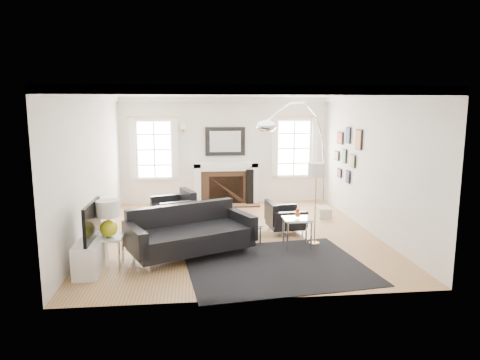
{
  "coord_description": "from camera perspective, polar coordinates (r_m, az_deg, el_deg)",
  "views": [
    {
      "loc": [
        -0.8,
        -8.31,
        2.52
      ],
      "look_at": [
        0.11,
        0.3,
        1.06
      ],
      "focal_mm": 32.0,
      "sensor_mm": 36.0,
      "label": 1
    }
  ],
  "objects": [
    {
      "name": "side_table_left",
      "position": [
        7.29,
        -17.0,
        -8.01
      ],
      "size": [
        0.43,
        0.43,
        0.47
      ],
      "color": "silver",
      "rests_on": "floor"
    },
    {
      "name": "front_wall",
      "position": [
        5.48,
        2.47,
        -2.22
      ],
      "size": [
        5.5,
        0.04,
        2.8
      ],
      "primitive_type": "cube",
      "color": "silver",
      "rests_on": "floor"
    },
    {
      "name": "gourd_lamp",
      "position": [
        7.17,
        -17.18,
        -4.62
      ],
      "size": [
        0.37,
        0.37,
        0.6
      ],
      "color": "#CBD31A",
      "rests_on": "side_table_left"
    },
    {
      "name": "window_left",
      "position": [
        11.35,
        -11.35,
        4.02
      ],
      "size": [
        1.24,
        0.15,
        1.62
      ],
      "color": "white",
      "rests_on": "back_wall"
    },
    {
      "name": "back_wall",
      "position": [
        11.39,
        -1.99,
        3.93
      ],
      "size": [
        5.5,
        0.04,
        2.8
      ],
      "primitive_type": "cube",
      "color": "silver",
      "rests_on": "floor"
    },
    {
      "name": "speaker_tower",
      "position": [
        11.23,
        1.26,
        -0.94
      ],
      "size": [
        0.2,
        0.2,
        0.94
      ],
      "primitive_type": "cube",
      "rotation": [
        0.0,
        0.0,
        0.05
      ],
      "color": "black",
      "rests_on": "floor"
    },
    {
      "name": "fireplace",
      "position": [
        11.3,
        -1.89,
        -0.51
      ],
      "size": [
        1.7,
        0.69,
        1.11
      ],
      "color": "white",
      "rests_on": "floor"
    },
    {
      "name": "orange_vase",
      "position": [
        7.78,
        7.68,
        -4.41
      ],
      "size": [
        0.1,
        0.1,
        0.16
      ],
      "color": "#B44A17",
      "rests_on": "nesting_table"
    },
    {
      "name": "crown_molding",
      "position": [
        8.35,
        -0.55,
        11.09
      ],
      "size": [
        5.5,
        6.0,
        0.12
      ],
      "primitive_type": "cube",
      "color": "white",
      "rests_on": "back_wall"
    },
    {
      "name": "stick_floor_lamp",
      "position": [
        7.93,
        10.15,
        0.8
      ],
      "size": [
        0.31,
        0.31,
        1.54
      ],
      "color": "#C88B45",
      "rests_on": "floor"
    },
    {
      "name": "ceiling",
      "position": [
        8.35,
        -0.56,
        11.5
      ],
      "size": [
        5.5,
        6.0,
        0.02
      ],
      "primitive_type": "cube",
      "color": "white",
      "rests_on": "back_wall"
    },
    {
      "name": "coffee_table",
      "position": [
        8.32,
        -0.12,
        -5.72
      ],
      "size": [
        0.8,
        0.8,
        0.36
      ],
      "color": "silver",
      "rests_on": "floor"
    },
    {
      "name": "arc_floor_lamp",
      "position": [
        9.12,
        7.73,
        2.99
      ],
      "size": [
        1.94,
        1.8,
        2.75
      ],
      "color": "silver",
      "rests_on": "floor"
    },
    {
      "name": "window_right",
      "position": [
        11.61,
        7.2,
        4.25
      ],
      "size": [
        1.24,
        0.15,
        1.62
      ],
      "color": "white",
      "rests_on": "back_wall"
    },
    {
      "name": "area_rug",
      "position": [
        7.07,
        4.79,
        -11.28
      ],
      "size": [
        3.08,
        2.67,
        0.01
      ],
      "primitive_type": "cube",
      "rotation": [
        0.0,
        0.0,
        0.12
      ],
      "color": "black",
      "rests_on": "floor"
    },
    {
      "name": "floor",
      "position": [
        8.72,
        -0.53,
        -7.23
      ],
      "size": [
        6.0,
        6.0,
        0.0
      ],
      "primitive_type": "plane",
      "color": "olive",
      "rests_on": "ground"
    },
    {
      "name": "mantel_mirror",
      "position": [
        11.32,
        -1.98,
        5.16
      ],
      "size": [
        1.05,
        0.07,
        0.75
      ],
      "color": "black",
      "rests_on": "back_wall"
    },
    {
      "name": "tv_unit",
      "position": [
        7.15,
        -19.25,
        -8.82
      ],
      "size": [
        0.35,
        1.0,
        1.09
      ],
      "color": "white",
      "rests_on": "floor"
    },
    {
      "name": "armchair_left",
      "position": [
        9.51,
        -8.58,
        -3.8
      ],
      "size": [
        1.05,
        1.11,
        0.61
      ],
      "color": "black",
      "rests_on": "floor"
    },
    {
      "name": "left_wall",
      "position": [
        8.61,
        -19.09,
        1.57
      ],
      "size": [
        0.04,
        6.0,
        2.8
      ],
      "primitive_type": "cube",
      "color": "silver",
      "rests_on": "floor"
    },
    {
      "name": "armchair_right",
      "position": [
        8.82,
        5.78,
        -5.09
      ],
      "size": [
        0.77,
        0.84,
        0.53
      ],
      "color": "black",
      "rests_on": "floor"
    },
    {
      "name": "sofa",
      "position": [
        7.49,
        -6.75,
        -7.12
      ],
      "size": [
        2.32,
        1.73,
        0.69
      ],
      "color": "black",
      "rests_on": "floor"
    },
    {
      "name": "right_wall",
      "position": [
        9.1,
        16.97,
        2.09
      ],
      "size": [
        0.04,
        6.0,
        2.8
      ],
      "primitive_type": "cube",
      "color": "silver",
      "rests_on": "floor"
    },
    {
      "name": "gallery_wall",
      "position": [
        10.27,
        14.04,
        3.78
      ],
      "size": [
        0.04,
        1.73,
        1.29
      ],
      "color": "black",
      "rests_on": "right_wall"
    },
    {
      "name": "nesting_table",
      "position": [
        7.83,
        7.65,
        -5.89
      ],
      "size": [
        0.51,
        0.43,
        0.56
      ],
      "color": "silver",
      "rests_on": "floor"
    }
  ]
}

